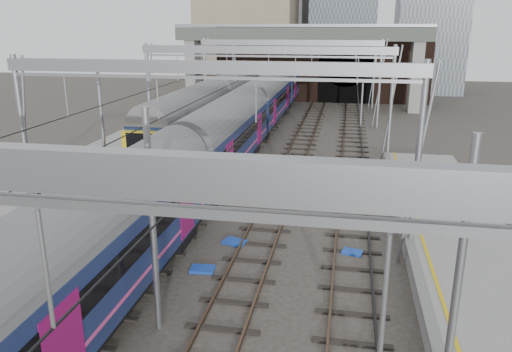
# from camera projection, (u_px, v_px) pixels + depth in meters

# --- Properties ---
(tracks) EXTENTS (14.40, 80.00, 0.22)m
(tracks) POSITION_uv_depth(u_px,v_px,m) (244.00, 195.00, 27.98)
(tracks) COLOR #4C3828
(tracks) RESTS_ON ground
(overhead_line) EXTENTS (16.80, 80.00, 8.00)m
(overhead_line) POSITION_uv_depth(u_px,v_px,m) (264.00, 67.00, 32.18)
(overhead_line) COLOR gray
(overhead_line) RESTS_ON ground
(retaining_wall) EXTENTS (28.00, 2.75, 9.00)m
(retaining_wall) POSITION_uv_depth(u_px,v_px,m) (316.00, 66.00, 61.23)
(retaining_wall) COLOR black
(retaining_wall) RESTS_ON ground
(overbridge) EXTENTS (28.00, 3.00, 9.25)m
(overbridge) POSITION_uv_depth(u_px,v_px,m) (301.00, 43.00, 55.04)
(overbridge) COLOR gray
(overbridge) RESTS_ON ground
(train_main) EXTENTS (2.84, 65.54, 4.87)m
(train_main) POSITION_uv_depth(u_px,v_px,m) (250.00, 114.00, 38.78)
(train_main) COLOR black
(train_main) RESTS_ON ground
(train_second) EXTENTS (2.79, 64.52, 4.80)m
(train_second) POSITION_uv_depth(u_px,v_px,m) (251.00, 84.00, 59.11)
(train_second) COLOR black
(train_second) RESTS_ON ground
(signal_near_left) EXTENTS (0.38, 0.46, 4.71)m
(signal_near_left) POSITION_uv_depth(u_px,v_px,m) (39.00, 207.00, 17.66)
(signal_near_left) COLOR black
(signal_near_left) RESTS_ON ground
(equip_cover_a) EXTENTS (0.98, 0.73, 0.11)m
(equip_cover_a) POSITION_uv_depth(u_px,v_px,m) (203.00, 269.00, 19.39)
(equip_cover_a) COLOR blue
(equip_cover_a) RESTS_ON ground
(equip_cover_b) EXTENTS (1.14, 0.96, 0.11)m
(equip_cover_b) POSITION_uv_depth(u_px,v_px,m) (234.00, 242.00, 21.82)
(equip_cover_b) COLOR blue
(equip_cover_b) RESTS_ON ground
(equip_cover_c) EXTENTS (0.94, 0.76, 0.10)m
(equip_cover_c) POSITION_uv_depth(u_px,v_px,m) (352.00, 252.00, 20.86)
(equip_cover_c) COLOR blue
(equip_cover_c) RESTS_ON ground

